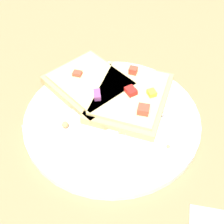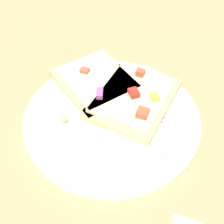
{
  "view_description": "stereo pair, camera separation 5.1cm",
  "coord_description": "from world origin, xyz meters",
  "px_view_note": "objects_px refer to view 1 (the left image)",
  "views": [
    {
      "loc": [
        -0.07,
        0.34,
        0.39
      ],
      "look_at": [
        0.0,
        0.0,
        0.02
      ],
      "focal_mm": 50.0,
      "sensor_mm": 36.0,
      "label": 1
    },
    {
      "loc": [
        -0.11,
        0.32,
        0.39
      ],
      "look_at": [
        0.0,
        0.0,
        0.02
      ],
      "focal_mm": 50.0,
      "sensor_mm": 36.0,
      "label": 2
    }
  ],
  "objects_px": {
    "plate": "(112,119)",
    "pizza_slice_main": "(130,96)",
    "knife": "(72,115)",
    "fork": "(113,132)",
    "pizza_slice_corner": "(91,83)"
  },
  "relations": [
    {
      "from": "fork",
      "to": "plate",
      "type": "bearing_deg",
      "value": 67.93
    },
    {
      "from": "plate",
      "to": "pizza_slice_main",
      "type": "bearing_deg",
      "value": -119.7
    },
    {
      "from": "knife",
      "to": "pizza_slice_corner",
      "type": "xyz_separation_m",
      "value": [
        -0.01,
        -0.07,
        0.01
      ]
    },
    {
      "from": "plate",
      "to": "pizza_slice_main",
      "type": "xyz_separation_m",
      "value": [
        -0.02,
        -0.04,
        0.02
      ]
    },
    {
      "from": "pizza_slice_main",
      "to": "knife",
      "type": "bearing_deg",
      "value": 128.76
    },
    {
      "from": "plate",
      "to": "pizza_slice_corner",
      "type": "distance_m",
      "value": 0.08
    },
    {
      "from": "knife",
      "to": "fork",
      "type": "bearing_deg",
      "value": -52.35
    },
    {
      "from": "knife",
      "to": "pizza_slice_corner",
      "type": "relative_size",
      "value": 0.91
    },
    {
      "from": "plate",
      "to": "knife",
      "type": "relative_size",
      "value": 1.72
    },
    {
      "from": "plate",
      "to": "knife",
      "type": "xyz_separation_m",
      "value": [
        0.06,
        0.01,
        0.01
      ]
    },
    {
      "from": "fork",
      "to": "knife",
      "type": "height_order",
      "value": "knife"
    },
    {
      "from": "knife",
      "to": "pizza_slice_main",
      "type": "relative_size",
      "value": 1.0
    },
    {
      "from": "fork",
      "to": "knife",
      "type": "bearing_deg",
      "value": 126.29
    },
    {
      "from": "plate",
      "to": "fork",
      "type": "distance_m",
      "value": 0.04
    },
    {
      "from": "pizza_slice_main",
      "to": "fork",
      "type": "bearing_deg",
      "value": 176.59
    }
  ]
}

